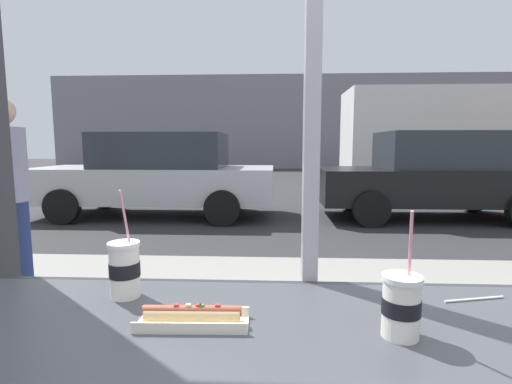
{
  "coord_description": "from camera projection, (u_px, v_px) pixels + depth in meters",
  "views": [
    {
      "loc": [
        -0.12,
        -1.16,
        1.41
      ],
      "look_at": [
        -0.32,
        3.02,
        0.89
      ],
      "focal_mm": 26.39,
      "sensor_mm": 36.0,
      "label": 1
    }
  ],
  "objects": [
    {
      "name": "ground_plane",
      "position": [
        279.0,
        203.0,
        9.25
      ],
      "size": [
        60.0,
        60.0,
        0.0
      ],
      "primitive_type": "plane",
      "color": "#2D2D30"
    },
    {
      "name": "parked_car_silver",
      "position": [
        158.0,
        174.0,
        7.48
      ],
      "size": [
        4.68,
        1.93,
        1.65
      ],
      "color": "#BCBCC1",
      "rests_on": "ground"
    },
    {
      "name": "loose_straw",
      "position": [
        474.0,
        299.0,
        1.08
      ],
      "size": [
        0.19,
        0.05,
        0.01
      ],
      "primitive_type": "cylinder",
      "rotation": [
        0.0,
        1.57,
        0.23
      ],
      "color": "white",
      "rests_on": "window_counter"
    },
    {
      "name": "pedestrian",
      "position": [
        5.0,
        189.0,
        2.86
      ],
      "size": [
        0.32,
        0.32,
        1.63
      ],
      "color": "navy",
      "rests_on": "sidewalk_strip"
    },
    {
      "name": "box_truck",
      "position": [
        439.0,
        137.0,
        12.06
      ],
      "size": [
        6.33,
        2.44,
        3.17
      ],
      "color": "silver",
      "rests_on": "ground"
    },
    {
      "name": "sidewalk_strip",
      "position": [
        289.0,
        320.0,
        2.89
      ],
      "size": [
        16.0,
        2.8,
        0.15
      ],
      "primitive_type": "cube",
      "color": "gray",
      "rests_on": "ground"
    },
    {
      "name": "soda_cup_left",
      "position": [
        401.0,
        305.0,
        0.87
      ],
      "size": [
        0.09,
        0.09,
        0.3
      ],
      "color": "silver",
      "rests_on": "window_counter"
    },
    {
      "name": "hotdog_tray_far",
      "position": [
        193.0,
        316.0,
        0.93
      ],
      "size": [
        0.28,
        0.11,
        0.05
      ],
      "color": "beige",
      "rests_on": "window_counter"
    },
    {
      "name": "building_facade_far",
      "position": [
        276.0,
        122.0,
        23.49
      ],
      "size": [
        28.0,
        1.2,
        5.69
      ],
      "primitive_type": "cube",
      "color": "gray",
      "rests_on": "ground"
    },
    {
      "name": "parked_car_black",
      "position": [
        432.0,
        175.0,
        7.22
      ],
      "size": [
        4.2,
        1.89,
        1.67
      ],
      "color": "black",
      "rests_on": "ground"
    },
    {
      "name": "soda_cup_right",
      "position": [
        125.0,
        268.0,
        1.1
      ],
      "size": [
        0.09,
        0.09,
        0.32
      ],
      "color": "silver",
      "rests_on": "window_counter"
    },
    {
      "name": "window_wall",
      "position": [
        314.0,
        5.0,
        1.17
      ],
      "size": [
        2.96,
        0.2,
        2.9
      ],
      "color": "#2D2D33",
      "rests_on": "ground"
    }
  ]
}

